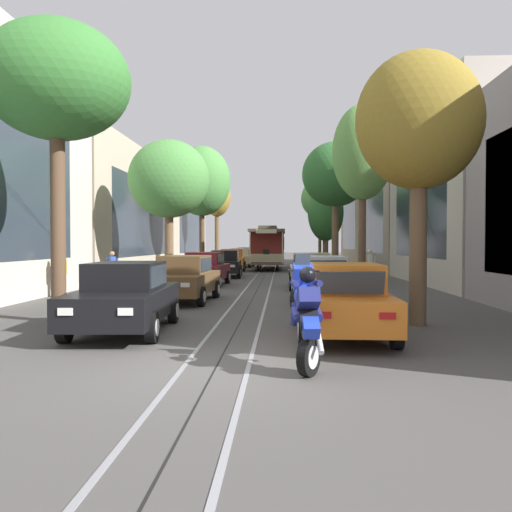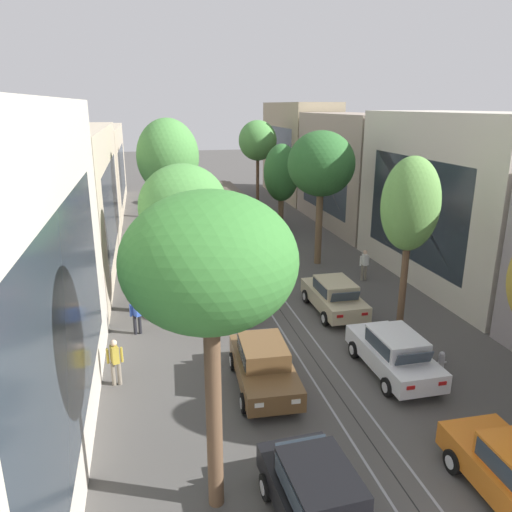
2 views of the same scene
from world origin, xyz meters
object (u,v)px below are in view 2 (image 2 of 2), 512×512
street_tree_kerb_left_near (210,265)px  cable_car_trolley (223,207)px  parked_car_beige_sixth_left (189,211)px  parked_car_brown_second_left (264,365)px  parked_car_orange_fifth_left (194,229)px  street_tree_kerb_right_fourth (281,173)px  parked_car_beige_mid_right (334,296)px  pedestrian_on_left_pavement (364,263)px  parked_car_navy_far_left (182,197)px  parked_car_black_fourth_left (211,256)px  fire_hydrant (441,362)px  street_tree_kerb_left_second (183,208)px  parked_car_black_near_left (321,503)px  street_tree_kerb_right_second (410,206)px  parked_car_maroon_mid_left (224,295)px  pedestrian_on_right_pavement (115,360)px  street_tree_kerb_left_fourth (157,146)px  street_tree_kerb_right_mid (321,165)px  parked_car_white_second_right (394,353)px  street_tree_kerb_right_far (258,141)px  street_tree_kerb_left_mid (168,157)px  pedestrian_crossing_far (137,313)px

street_tree_kerb_left_near → cable_car_trolley: size_ratio=0.83×
parked_car_beige_sixth_left → parked_car_brown_second_left: bearing=-89.8°
parked_car_orange_fifth_left → street_tree_kerb_right_fourth: size_ratio=0.68×
parked_car_beige_mid_right → pedestrian_on_left_pavement: pedestrian_on_left_pavement is taller
street_tree_kerb_right_fourth → pedestrian_on_left_pavement: (1.25, -12.45, -3.30)m
cable_car_trolley → parked_car_beige_sixth_left: bearing=125.9°
parked_car_brown_second_left → parked_car_navy_far_left: same height
street_tree_kerb_right_fourth → pedestrian_on_left_pavement: 12.94m
parked_car_black_fourth_left → street_tree_kerb_right_fourth: size_ratio=0.68×
fire_hydrant → street_tree_kerb_left_second: bearing=139.4°
parked_car_black_near_left → street_tree_kerb_right_second: (6.67, 8.78, 4.67)m
parked_car_maroon_mid_left → pedestrian_on_right_pavement: bearing=-130.0°
parked_car_black_near_left → parked_car_orange_fifth_left: same height
parked_car_black_fourth_left → street_tree_kerb_left_fourth: size_ratio=0.56×
street_tree_kerb_right_mid → pedestrian_on_left_pavement: bearing=-67.4°
pedestrian_on_right_pavement → cable_car_trolley: bearing=71.5°
parked_car_brown_second_left → cable_car_trolley: bearing=84.2°
parked_car_brown_second_left → parked_car_black_fourth_left: 12.95m
parked_car_black_fourth_left → parked_car_white_second_right: 13.96m
parked_car_white_second_right → parked_car_beige_mid_right: bearing=90.7°
pedestrian_on_right_pavement → street_tree_kerb_left_fourth: bearing=84.5°
parked_car_orange_fifth_left → street_tree_kerb_right_far: street_tree_kerb_right_far is taller
street_tree_kerb_left_near → street_tree_kerb_left_second: (0.37, 11.35, -1.07)m
parked_car_white_second_right → street_tree_kerb_left_second: size_ratio=0.64×
parked_car_black_fourth_left → street_tree_kerb_right_mid: street_tree_kerb_right_mid is taller
parked_car_beige_sixth_left → street_tree_kerb_left_fourth: (-2.26, 1.71, 5.16)m
parked_car_navy_far_left → parked_car_brown_second_left: bearing=-89.9°
parked_car_navy_far_left → parked_car_white_second_right: 33.05m
parked_car_black_fourth_left → parked_car_navy_far_left: (-0.06, 19.57, 0.00)m
parked_car_black_near_left → street_tree_kerb_left_mid: size_ratio=0.52×
street_tree_kerb_right_far → street_tree_kerb_left_second: bearing=-110.3°
parked_car_black_fourth_left → parked_car_white_second_right: same height
pedestrian_on_left_pavement → fire_hydrant: bearing=-98.7°
parked_car_orange_fifth_left → street_tree_kerb_left_fourth: bearing=104.6°
street_tree_kerb_left_mid → parked_car_beige_mid_right: bearing=-60.0°
street_tree_kerb_left_second → parked_car_white_second_right: bearing=-45.4°
parked_car_black_fourth_left → pedestrian_on_left_pavement: (7.89, -3.81, 0.16)m
parked_car_maroon_mid_left → street_tree_kerb_left_fourth: street_tree_kerb_left_fourth is taller
parked_car_maroon_mid_left → pedestrian_crossing_far: bearing=-157.5°
pedestrian_on_left_pavement → pedestrian_on_right_pavement: 15.04m
street_tree_kerb_right_second → pedestrian_on_left_pavement: bearing=78.0°
parked_car_black_near_left → parked_car_maroon_mid_left: 12.85m
parked_car_black_fourth_left → parked_car_beige_mid_right: 8.87m
parked_car_beige_mid_right → fire_hydrant: size_ratio=5.19×
street_tree_kerb_left_near → pedestrian_on_right_pavement: 8.26m
parked_car_brown_second_left → pedestrian_on_left_pavement: size_ratio=2.60×
pedestrian_crossing_far → fire_hydrant: size_ratio=1.97×
parked_car_beige_sixth_left → pedestrian_crossing_far: (-4.13, -20.88, 0.13)m
street_tree_kerb_left_second → pedestrian_on_right_pavement: 7.34m
street_tree_kerb_left_second → street_tree_kerb_right_far: (8.81, 23.87, 1.07)m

